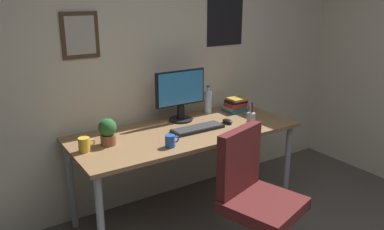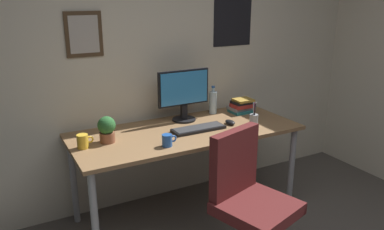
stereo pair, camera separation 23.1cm
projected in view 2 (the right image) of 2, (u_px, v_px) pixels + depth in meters
name	position (u px, v px, depth m)	size (l,w,h in m)	color
wall_back	(153.00, 55.00, 3.26)	(4.40, 0.10, 2.60)	beige
desk	(186.00, 138.00, 3.08)	(1.81, 0.77, 0.76)	#936D47
office_chair	(248.00, 195.00, 2.53)	(0.58, 0.59, 0.95)	#591E1E
monitor	(184.00, 93.00, 3.22)	(0.46, 0.20, 0.43)	black
keyboard	(199.00, 129.00, 3.05)	(0.43, 0.15, 0.03)	black
computer_mouse	(230.00, 122.00, 3.18)	(0.06, 0.11, 0.04)	black
water_bottle	(213.00, 102.00, 3.46)	(0.07, 0.07, 0.25)	silver
coffee_mug_near	(83.00, 141.00, 2.68)	(0.12, 0.08, 0.10)	yellow
coffee_mug_far	(167.00, 140.00, 2.72)	(0.11, 0.07, 0.09)	#2659B2
potted_plant	(107.00, 128.00, 2.77)	(0.13, 0.13, 0.20)	brown
pen_cup	(254.00, 119.00, 3.14)	(0.07, 0.07, 0.20)	#9EA0A5
book_stack_left	(241.00, 106.00, 3.50)	(0.20, 0.18, 0.13)	#26727A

